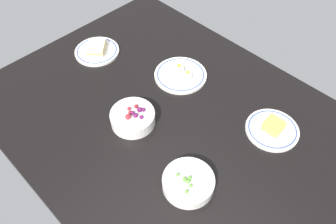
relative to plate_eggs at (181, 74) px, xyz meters
The scene contains 6 objects.
dining_table 22.58cm from the plate_eggs, 121.21° to the left, with size 138.98×105.47×4.00cm, color black.
plate_eggs is the anchor object (origin of this frame).
plate_sandwich 40.39cm from the plate_eggs, 22.78° to the left, with size 19.83×19.83×4.29cm.
plate_cheese 43.82cm from the plate_eggs, behind, with size 19.47×19.47×4.53cm.
bowl_peas 51.55cm from the plate_eggs, 136.41° to the left, with size 16.99×16.99×5.42cm.
bowl_berries 31.11cm from the plate_eggs, 98.82° to the left, with size 16.66×16.66×6.93cm.
Camera 1 is at (-59.37, 59.10, 104.79)cm, focal length 36.76 mm.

